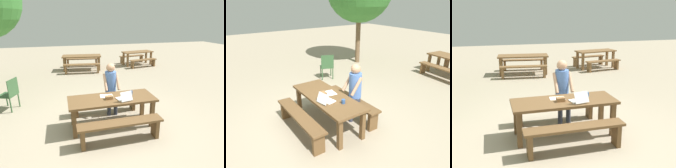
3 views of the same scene
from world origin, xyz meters
The scene contains 11 objects.
ground_plane centered at (0.00, 0.00, 0.00)m, with size 30.00×30.00×0.00m, color tan.
picnic_table_front centered at (0.00, 0.00, 0.61)m, with size 1.99×0.77×0.71m.
bench_near centered at (0.00, -0.68, 0.35)m, with size 1.76×0.30×0.47m.
bench_far centered at (0.00, 0.68, 0.35)m, with size 1.76×0.30×0.47m.
laptop centered at (0.24, -0.18, 0.76)m, with size 0.34×0.36×0.22m.
small_pouch centered at (-0.08, -0.05, 0.75)m, with size 0.16×0.11×0.08m.
paper_sheet centered at (-0.09, 0.15, 0.71)m, with size 0.32×0.24×0.00m.
coffee_mug centered at (0.49, 0.09, 0.75)m, with size 0.08×0.08×0.09m.
person_seated centered at (0.15, 0.65, 0.80)m, with size 0.40×0.40×1.36m.
plastic_chair centered at (-2.50, 1.55, 0.48)m, with size 0.57×0.57×0.90m.
bench_mid_south centered at (-0.15, 4.83, 0.33)m, with size 1.72×0.50×0.44m.
Camera 2 is at (3.57, -2.18, 2.71)m, focal length 33.52 mm.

